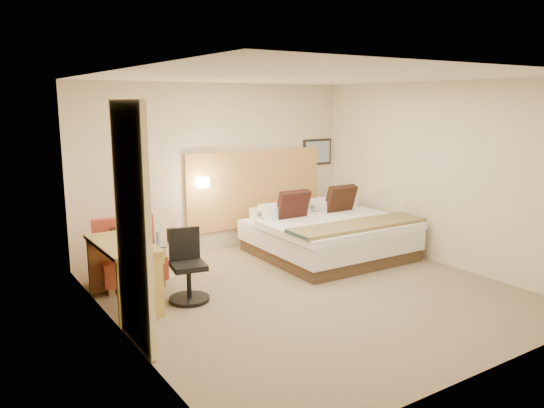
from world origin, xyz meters
TOP-DOWN VIEW (x-y plane):
  - floor at (0.00, 0.00)m, footprint 4.80×5.00m
  - ceiling at (0.00, 0.00)m, footprint 4.80×5.00m
  - wall_back at (0.00, 2.51)m, footprint 4.80×0.02m
  - wall_front at (0.00, -2.51)m, footprint 4.80×0.02m
  - wall_left at (-2.41, 0.00)m, footprint 0.02×5.00m
  - wall_right at (2.41, 0.00)m, footprint 0.02×5.00m
  - headboard_panel at (0.70, 2.47)m, footprint 2.60×0.04m
  - art_frame at (2.02, 2.48)m, footprint 0.62×0.03m
  - art_canvas at (2.02, 2.46)m, footprint 0.54×0.01m
  - lamp_arm at (-0.35, 2.42)m, footprint 0.02×0.12m
  - lamp_shade at (-0.35, 2.36)m, footprint 0.15×0.15m
  - curtain at (-2.36, -0.25)m, footprint 0.06×0.90m
  - bottle_a at (-1.42, 1.58)m, footprint 0.06×0.06m
  - menu_folder at (-1.22, 1.60)m, footprint 0.12×0.07m
  - bed at (1.23, 1.16)m, footprint 2.22×2.15m
  - lounge_chair at (-1.83, 1.61)m, footprint 0.87×0.77m
  - side_table at (-1.33, 1.58)m, footprint 0.52×0.52m
  - desk at (-2.11, 0.86)m, footprint 0.58×1.25m
  - desk_chair at (-1.43, 0.60)m, footprint 0.58×0.58m

SIDE VIEW (x-z plane):
  - floor at x=0.00m, z-range -0.02..0.00m
  - side_table at x=-1.33m, z-range 0.03..0.52m
  - bed at x=1.23m, z-range -0.18..0.87m
  - lounge_chair at x=-1.83m, z-range -0.09..0.78m
  - desk_chair at x=-1.43m, z-range -0.08..0.80m
  - bottle_a at x=-1.42m, z-range 0.49..0.66m
  - menu_folder at x=-1.22m, z-range 0.49..0.68m
  - desk at x=-2.11m, z-range 0.22..1.00m
  - headboard_panel at x=0.70m, z-range 0.30..1.60m
  - lamp_arm at x=-0.35m, z-range 1.14..1.16m
  - lamp_shade at x=-0.35m, z-range 1.07..1.22m
  - curtain at x=-2.36m, z-range 0.01..2.43m
  - wall_back at x=0.00m, z-range 0.00..2.70m
  - wall_front at x=0.00m, z-range 0.00..2.70m
  - wall_left at x=-2.41m, z-range 0.00..2.70m
  - wall_right at x=2.41m, z-range 0.00..2.70m
  - art_frame at x=2.02m, z-range 1.27..1.73m
  - art_canvas at x=2.02m, z-range 1.30..1.70m
  - ceiling at x=0.00m, z-range 2.70..2.72m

